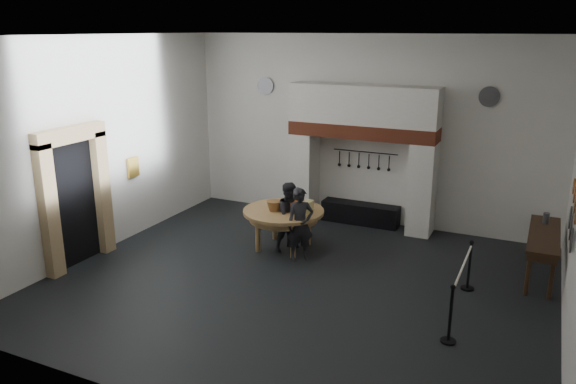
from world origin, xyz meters
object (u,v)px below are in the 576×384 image
at_px(work_table, 284,211).
at_px(barrier_post_far, 469,266).
at_px(visitor_near, 300,224).
at_px(barrier_post_near, 450,315).
at_px(visitor_far, 291,217).
at_px(iron_range, 360,213).
at_px(side_table, 544,235).

distance_m(work_table, barrier_post_far, 3.97).
bearing_deg(visitor_near, barrier_post_near, -71.38).
bearing_deg(visitor_far, work_table, 112.26).
bearing_deg(iron_range, visitor_near, -99.02).
relative_size(visitor_near, side_table, 0.70).
distance_m(iron_range, visitor_far, 2.48).
height_order(visitor_near, side_table, visitor_near).
xyz_separation_m(visitor_far, side_table, (4.93, 0.76, 0.12)).
distance_m(iron_range, work_table, 2.55).
bearing_deg(visitor_near, iron_range, 39.97).
relative_size(visitor_near, barrier_post_near, 1.70).
bearing_deg(side_table, work_table, -171.75).
xyz_separation_m(work_table, side_table, (5.11, 0.74, 0.03)).
height_order(work_table, barrier_post_far, barrier_post_far).
height_order(iron_range, work_table, work_table).
xyz_separation_m(iron_range, work_table, (-1.01, -2.26, 0.59)).
xyz_separation_m(iron_range, visitor_far, (-0.83, -2.28, 0.50)).
relative_size(side_table, barrier_post_far, 2.44).
relative_size(visitor_near, visitor_far, 1.02).
relative_size(work_table, barrier_post_far, 1.93).
height_order(iron_range, visitor_near, visitor_near).
bearing_deg(work_table, barrier_post_far, -5.58).
height_order(iron_range, side_table, side_table).
bearing_deg(work_table, visitor_near, -35.96).
bearing_deg(iron_range, barrier_post_near, -57.81).
distance_m(visitor_far, barrier_post_far, 3.78).
relative_size(iron_range, visitor_near, 1.24).
relative_size(iron_range, side_table, 0.86).
xyz_separation_m(visitor_near, visitor_far, (-0.40, 0.40, -0.01)).
xyz_separation_m(visitor_near, barrier_post_far, (3.35, 0.04, -0.32)).
xyz_separation_m(iron_range, barrier_post_far, (2.93, -2.65, 0.20)).
relative_size(work_table, visitor_near, 1.14).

